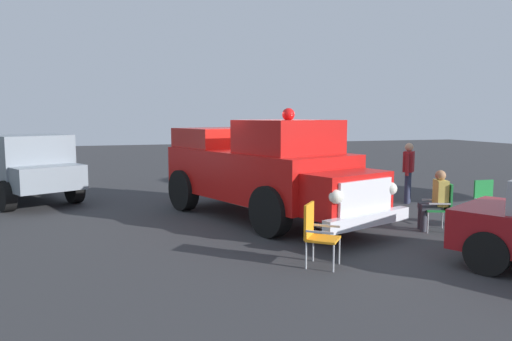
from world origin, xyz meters
name	(u,v)px	position (x,y,z in m)	size (l,w,h in m)	color
ground_plane	(259,215)	(0.00, 0.00, 0.00)	(60.00, 60.00, 0.00)	#333335
vintage_fire_truck	(262,168)	(-0.02, -0.31, 1.20)	(4.16, 6.33, 2.59)	black
parked_pickup	(21,166)	(-5.85, 4.05, 0.99)	(3.77, 5.10, 1.90)	black
lawn_chair_near_truck	(442,203)	(3.19, -2.67, 0.59)	(0.64, 0.64, 1.02)	#B7BABF
lawn_chair_by_car	(487,200)	(4.37, -2.67, 0.59)	(0.53, 0.51, 1.02)	#B7BABF
lawn_chair_spare	(316,230)	(-0.34, -4.08, 0.59)	(0.69, 0.69, 1.02)	#B7BABF
spectator_seated	(436,198)	(3.07, -2.62, 0.70)	(0.63, 0.54, 1.29)	#383842
spectator_standing	(408,169)	(4.46, 0.34, 0.96)	(0.50, 0.54, 1.68)	#2D334C
traffic_cone	(247,188)	(0.41, 2.47, 0.31)	(0.40, 0.40, 0.64)	orange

